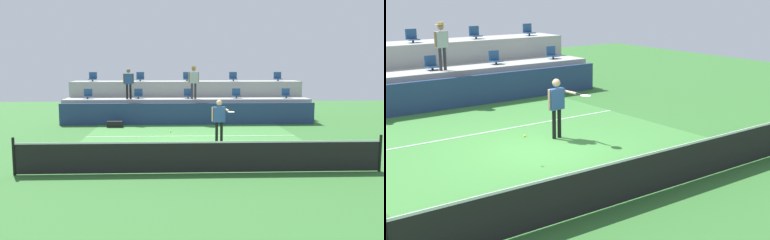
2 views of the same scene
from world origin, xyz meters
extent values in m
plane|color=#336B2D|center=(0.00, 0.00, 0.00)|extent=(40.00, 40.00, 0.00)
cube|color=#3D7F38|center=(0.00, 1.00, 0.00)|extent=(9.00, 10.00, 0.01)
cube|color=white|center=(0.00, 2.40, 0.01)|extent=(9.00, 0.06, 0.00)
cube|color=black|center=(0.00, -4.00, 0.46)|extent=(10.40, 0.01, 0.87)
cube|color=white|center=(0.00, -4.00, 0.89)|extent=(10.40, 0.02, 0.05)
cube|color=navy|center=(0.00, 6.00, 0.55)|extent=(13.00, 0.16, 1.10)
cube|color=#9E9E99|center=(0.00, 7.30, 0.62)|extent=(13.00, 1.80, 1.25)
cube|color=#9E9E99|center=(0.00, 9.10, 1.05)|extent=(13.00, 1.80, 2.10)
cylinder|color=#2D2D33|center=(0.03, 7.15, 1.30)|extent=(0.08, 0.08, 0.10)
cube|color=navy|center=(0.03, 7.15, 1.37)|extent=(0.44, 0.40, 0.04)
cube|color=navy|center=(0.03, 7.33, 1.58)|extent=(0.44, 0.04, 0.38)
cylinder|color=#2D2D33|center=(2.64, 7.15, 1.30)|extent=(0.08, 0.08, 0.10)
cube|color=navy|center=(2.64, 7.15, 1.37)|extent=(0.44, 0.40, 0.04)
cube|color=navy|center=(2.64, 7.33, 1.58)|extent=(0.44, 0.04, 0.38)
cylinder|color=#2D2D33|center=(5.34, 7.15, 1.30)|extent=(0.08, 0.08, 0.10)
cube|color=navy|center=(5.34, 7.15, 1.37)|extent=(0.44, 0.40, 0.04)
cube|color=navy|center=(5.34, 7.33, 1.58)|extent=(0.44, 0.04, 0.38)
cylinder|color=#2D2D33|center=(0.04, 8.95, 2.15)|extent=(0.08, 0.08, 0.10)
cube|color=navy|center=(0.04, 8.95, 2.22)|extent=(0.44, 0.40, 0.04)
cube|color=navy|center=(0.04, 9.13, 2.43)|extent=(0.44, 0.04, 0.38)
cylinder|color=#2D2D33|center=(2.70, 8.95, 2.15)|extent=(0.08, 0.08, 0.10)
cube|color=navy|center=(2.70, 8.95, 2.22)|extent=(0.44, 0.40, 0.04)
cube|color=navy|center=(2.70, 9.13, 2.43)|extent=(0.44, 0.04, 0.38)
cylinder|color=#2D2D33|center=(5.30, 8.95, 2.15)|extent=(0.08, 0.08, 0.10)
cube|color=navy|center=(5.30, 8.95, 2.22)|extent=(0.44, 0.40, 0.04)
cube|color=navy|center=(5.30, 9.13, 2.43)|extent=(0.44, 0.04, 0.38)
cylinder|color=black|center=(0.93, 0.64, 0.42)|extent=(0.12, 0.12, 0.84)
cylinder|color=black|center=(1.12, 0.66, 0.42)|extent=(0.12, 0.12, 0.84)
cube|color=#2D4C8C|center=(1.02, 0.65, 1.14)|extent=(0.47, 0.22, 0.59)
sphere|color=tan|center=(1.02, 0.65, 1.59)|extent=(0.25, 0.25, 0.23)
cylinder|color=tan|center=(0.76, 0.63, 1.15)|extent=(0.08, 0.08, 0.56)
cylinder|color=tan|center=(1.31, 0.41, 1.33)|extent=(0.12, 0.54, 0.07)
cylinder|color=black|center=(1.34, 0.05, 1.33)|extent=(0.06, 0.26, 0.04)
ellipsoid|color=silver|center=(1.37, -0.23, 1.33)|extent=(0.29, 0.34, 0.03)
cylinder|color=#2D2D33|center=(0.23, 6.83, 1.66)|extent=(0.13, 0.13, 0.82)
cylinder|color=#2D2D33|center=(0.41, 6.87, 1.66)|extent=(0.13, 0.13, 0.82)
cube|color=#B2B2B7|center=(0.32, 6.85, 2.36)|extent=(0.47, 0.26, 0.58)
sphere|color=#A87A5B|center=(0.32, 6.85, 2.81)|extent=(0.26, 0.26, 0.22)
cylinder|color=#A87A5B|center=(0.07, 6.80, 2.38)|extent=(0.08, 0.08, 0.55)
cylinder|color=#A87A5B|center=(0.57, 6.90, 2.38)|extent=(0.08, 0.08, 0.55)
cylinder|color=tan|center=(0.32, 6.85, 2.89)|extent=(0.47, 0.47, 0.01)
cylinder|color=tan|center=(0.32, 6.85, 2.93)|extent=(0.28, 0.28, 0.09)
sphere|color=#CCE033|center=(-0.86, -0.74, 0.69)|extent=(0.07, 0.07, 0.07)
camera|label=1|loc=(-0.75, -16.11, 3.10)|focal=40.87mm
camera|label=2|loc=(-7.16, -11.27, 4.14)|focal=49.42mm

